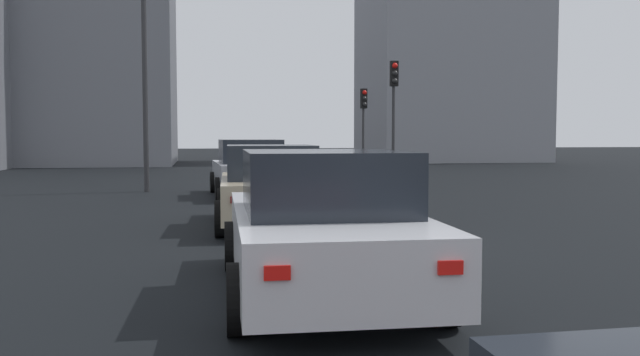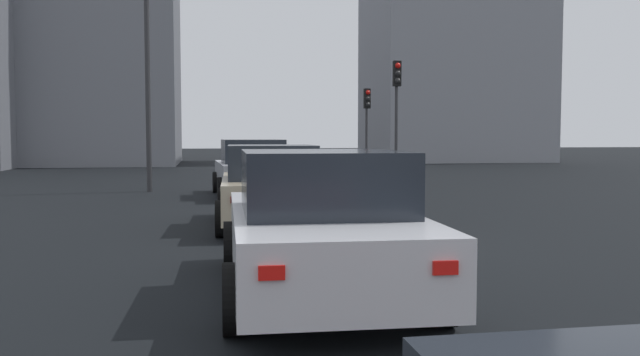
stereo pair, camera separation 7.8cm
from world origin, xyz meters
name	(u,v)px [view 1 (the left image)]	position (x,y,z in m)	size (l,w,h in m)	color
ground_plane	(379,251)	(0.00, 0.00, -0.10)	(160.00, 160.00, 0.20)	black
car_silver_right_lead	(250,169)	(8.93, 1.42, 0.78)	(4.36, 2.24, 1.63)	#A8AAB2
car_beige_right_second	(270,188)	(2.46, 1.49, 0.75)	(4.20, 2.17, 1.56)	tan
car_white_right_third	(322,226)	(-3.06, 1.49, 0.76)	(4.57, 2.18, 1.58)	silver
traffic_light_near_left	(394,96)	(12.86, -4.04, 3.16)	(0.32, 0.29, 4.41)	#2D2D30
traffic_light_near_right	(364,112)	(19.30, -4.52, 2.80)	(0.32, 0.30, 3.88)	#2D2D30
street_lamp_kerbside	(144,50)	(10.88, 4.47, 4.34)	(0.56, 0.36, 7.38)	#2D2D30
building_facade_left	(449,31)	(33.39, -14.00, 8.88)	(8.80, 11.28, 17.76)	gray
building_facade_center	(79,27)	(32.03, 10.00, 8.28)	(9.60, 11.11, 16.56)	slate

